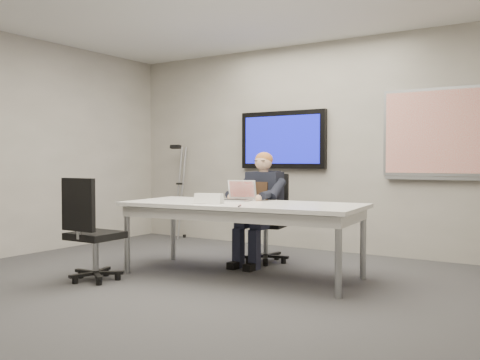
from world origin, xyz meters
The scene contains 12 objects.
floor centered at (0.00, 0.00, 0.00)m, with size 6.00×6.00×0.02m, color #373739.
wall_back centered at (0.00, 3.00, 1.40)m, with size 6.00×0.02×2.80m, color gray.
conference_table centered at (0.05, 1.03, 0.68)m, with size 2.59×1.29×0.77m.
tv_display centered at (-0.50, 2.95, 1.50)m, with size 1.30×0.09×0.80m.
whiteboard centered at (1.55, 2.97, 1.53)m, with size 1.25×0.08×1.10m.
office_chair_far centered at (-0.13, 1.87, 0.33)m, with size 0.59×0.59×1.05m.
office_chair_near centered at (-1.07, 0.01, 0.32)m, with size 0.51×0.51×1.04m.
seated_person centered at (-0.12, 1.62, 0.53)m, with size 0.42×0.71×1.31m.
crutch centered at (-2.24, 2.82, 0.74)m, with size 0.20×0.30×1.49m, color #9C9EA4, non-canonical shape.
laptop centered at (-0.13, 1.24, 0.82)m, with size 0.36×0.37×0.23m.
name_tent centered at (-0.15, 0.73, 0.82)m, with size 0.27×0.08×0.11m, color white, non-canonical shape.
pen centered at (0.28, 0.64, 0.78)m, with size 0.01×0.01×0.16m, color black.
Camera 1 is at (3.05, -3.65, 1.20)m, focal length 40.00 mm.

